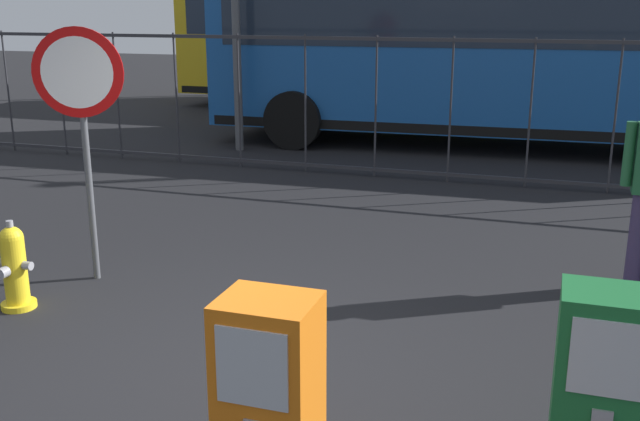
{
  "coord_description": "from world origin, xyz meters",
  "views": [
    {
      "loc": [
        1.96,
        -3.86,
        2.39
      ],
      "look_at": [
        0.3,
        1.2,
        0.9
      ],
      "focal_mm": 41.13,
      "sensor_mm": 36.0,
      "label": 1
    }
  ],
  "objects_px": {
    "newspaper_box_primary": "(603,374)",
    "bus_near": "(521,48)",
    "newspaper_box_secondary": "(269,383)",
    "stop_sign": "(81,102)",
    "bus_far": "(403,36)",
    "fire_hydrant": "(14,268)"
  },
  "relations": [
    {
      "from": "bus_far",
      "to": "bus_near",
      "type": "bearing_deg",
      "value": -54.35
    },
    {
      "from": "newspaper_box_primary",
      "to": "stop_sign",
      "type": "distance_m",
      "value": 4.63
    },
    {
      "from": "newspaper_box_primary",
      "to": "newspaper_box_secondary",
      "type": "xyz_separation_m",
      "value": [
        -1.6,
        -0.62,
        0.0
      ]
    },
    {
      "from": "newspaper_box_primary",
      "to": "newspaper_box_secondary",
      "type": "relative_size",
      "value": 1.0
    },
    {
      "from": "bus_far",
      "to": "stop_sign",
      "type": "bearing_deg",
      "value": -91.22
    },
    {
      "from": "newspaper_box_secondary",
      "to": "fire_hydrant",
      "type": "bearing_deg",
      "value": 152.39
    },
    {
      "from": "stop_sign",
      "to": "bus_near",
      "type": "xyz_separation_m",
      "value": [
        3.17,
        7.83,
        0.11
      ]
    },
    {
      "from": "bus_near",
      "to": "bus_far",
      "type": "distance_m",
      "value": 4.98
    },
    {
      "from": "newspaper_box_secondary",
      "to": "newspaper_box_primary",
      "type": "bearing_deg",
      "value": 21.15
    },
    {
      "from": "newspaper_box_secondary",
      "to": "stop_sign",
      "type": "bearing_deg",
      "value": 139.27
    },
    {
      "from": "fire_hydrant",
      "to": "bus_near",
      "type": "xyz_separation_m",
      "value": [
        3.38,
        8.6,
        1.36
      ]
    },
    {
      "from": "fire_hydrant",
      "to": "stop_sign",
      "type": "xyz_separation_m",
      "value": [
        0.21,
        0.77,
        1.25
      ]
    },
    {
      "from": "newspaper_box_primary",
      "to": "stop_sign",
      "type": "bearing_deg",
      "value": 158.85
    },
    {
      "from": "newspaper_box_primary",
      "to": "bus_far",
      "type": "bearing_deg",
      "value": 106.23
    },
    {
      "from": "newspaper_box_primary",
      "to": "bus_near",
      "type": "bearing_deg",
      "value": 96.25
    },
    {
      "from": "newspaper_box_secondary",
      "to": "bus_near",
      "type": "distance_m",
      "value": 10.15
    },
    {
      "from": "stop_sign",
      "to": "bus_far",
      "type": "height_order",
      "value": "bus_far"
    },
    {
      "from": "newspaper_box_primary",
      "to": "bus_near",
      "type": "xyz_separation_m",
      "value": [
        -1.04,
        9.46,
        1.14
      ]
    },
    {
      "from": "newspaper_box_primary",
      "to": "bus_near",
      "type": "distance_m",
      "value": 9.58
    },
    {
      "from": "fire_hydrant",
      "to": "newspaper_box_secondary",
      "type": "xyz_separation_m",
      "value": [
        2.81,
        -1.47,
        0.22
      ]
    },
    {
      "from": "fire_hydrant",
      "to": "newspaper_box_primary",
      "type": "xyz_separation_m",
      "value": [
        4.41,
        -0.85,
        0.22
      ]
    },
    {
      "from": "fire_hydrant",
      "to": "newspaper_box_secondary",
      "type": "bearing_deg",
      "value": -27.61
    }
  ]
}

